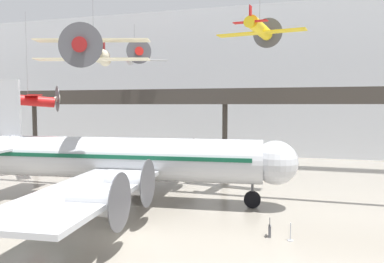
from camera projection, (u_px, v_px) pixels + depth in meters
The scene contains 10 objects.
ground_plane at pixel (130, 237), 22.57m from camera, with size 260.00×260.00×0.00m, color gray.
hangar_back_wall at pixel (239, 82), 60.17m from camera, with size 140.00×3.00×23.40m.
mezzanine_walkway at pixel (224, 102), 48.86m from camera, with size 110.00×3.20×10.08m.
airliner_silver_main at pixel (123, 159), 30.78m from camera, with size 28.40×32.39×10.16m.
suspended_plane_silver_racer at pixel (135, 57), 48.62m from camera, with size 7.88×7.24×5.41m.
suspended_plane_red_highwing at pixel (28, 100), 41.64m from camera, with size 7.12×7.13×10.99m.
suspended_plane_cream_biplane at pixel (94, 53), 31.29m from camera, with size 9.52×7.97×7.63m.
suspended_plane_yellow_lowwing at pixel (260, 29), 33.30m from camera, with size 8.11×6.67×4.93m.
stanchion_barrier at pixel (290, 235), 21.99m from camera, with size 0.36×0.36×1.08m.
info_sign_pedestal at pixel (270, 229), 22.62m from camera, with size 0.19×0.78×1.24m.
Camera 1 is at (9.76, -20.13, 7.98)m, focal length 35.00 mm.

